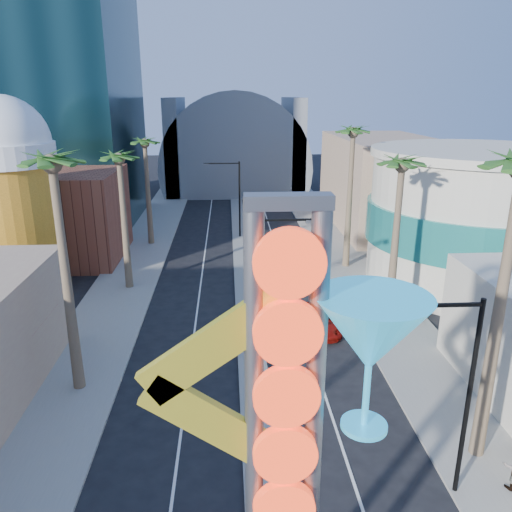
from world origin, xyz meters
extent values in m
cube|color=gray|center=(-9.50, 35.00, 0.07)|extent=(5.00, 100.00, 0.15)
cube|color=gray|center=(9.50, 35.00, 0.07)|extent=(5.00, 100.00, 0.15)
cube|color=gray|center=(0.00, 38.00, 0.07)|extent=(1.60, 84.00, 0.15)
cube|color=brown|center=(-16.00, 38.00, 4.00)|extent=(10.00, 10.00, 8.00)
cube|color=tan|center=(16.00, 48.00, 5.00)|extent=(10.00, 20.00, 10.00)
cylinder|color=#A86A16|center=(-17.00, 30.00, 5.00)|extent=(6.40, 6.40, 10.00)
cylinder|color=white|center=(-17.00, 30.00, 10.40)|extent=(7.00, 7.00, 1.60)
sphere|color=white|center=(-17.00, 30.00, 11.20)|extent=(6.60, 6.60, 6.60)
cylinder|color=beige|center=(18.00, 30.00, 5.00)|extent=(16.00, 16.00, 10.00)
cylinder|color=teal|center=(18.00, 30.00, 5.00)|extent=(16.60, 16.60, 3.00)
cylinder|color=beige|center=(18.00, 30.00, 10.30)|extent=(16.60, 16.60, 0.60)
cylinder|color=slate|center=(0.00, 72.00, 4.00)|extent=(22.00, 16.00, 22.00)
cube|color=slate|center=(-9.00, 72.00, 7.00)|extent=(2.00, 16.00, 14.00)
cube|color=slate|center=(9.00, 72.00, 7.00)|extent=(2.00, 16.00, 14.00)
cylinder|color=slate|center=(-0.70, 3.00, 6.50)|extent=(0.44, 0.44, 12.00)
cylinder|color=slate|center=(0.70, 3.00, 6.50)|extent=(0.44, 0.44, 12.00)
cube|color=slate|center=(0.00, 3.00, 12.40)|extent=(1.80, 0.50, 0.30)
cylinder|color=red|center=(0.00, 2.65, 11.20)|extent=(1.50, 0.25, 1.50)
cylinder|color=red|center=(0.00, 2.65, 9.65)|extent=(1.50, 0.25, 1.50)
cylinder|color=red|center=(0.00, 2.65, 8.10)|extent=(1.50, 0.25, 1.50)
cylinder|color=red|center=(0.00, 2.65, 6.55)|extent=(1.50, 0.25, 1.50)
cylinder|color=red|center=(0.00, 2.65, 5.00)|extent=(1.50, 0.25, 1.50)
cube|color=yellow|center=(-1.60, 3.00, 9.20)|extent=(3.47, 0.25, 2.80)
cube|color=yellow|center=(-1.60, 3.00, 7.20)|extent=(3.47, 0.25, 2.80)
cone|color=#239DC9|center=(1.90, 3.00, 9.40)|extent=(2.60, 2.60, 1.80)
cylinder|color=#239DC9|center=(1.90, 3.00, 7.80)|extent=(0.16, 0.16, 1.60)
cylinder|color=#239DC9|center=(1.90, 3.00, 7.00)|extent=(1.10, 1.10, 0.12)
cylinder|color=black|center=(0.00, 20.00, 4.00)|extent=(0.18, 0.18, 8.00)
cube|color=black|center=(1.80, 20.00, 7.80)|extent=(3.60, 0.12, 0.12)
cube|color=slate|center=(3.40, 20.00, 7.70)|extent=(0.60, 0.25, 0.18)
cylinder|color=black|center=(0.00, 44.00, 4.00)|extent=(0.18, 0.18, 8.00)
cube|color=black|center=(-1.80, 44.00, 7.80)|extent=(3.60, 0.12, 0.12)
cube|color=slate|center=(-3.40, 44.00, 7.70)|extent=(0.60, 0.25, 0.18)
cylinder|color=black|center=(7.20, 8.00, 4.00)|extent=(0.18, 0.18, 8.00)
cube|color=black|center=(5.58, 8.00, 7.80)|extent=(3.24, 0.12, 0.12)
cube|color=slate|center=(4.14, 8.00, 7.70)|extent=(0.60, 0.25, 0.18)
cylinder|color=brown|center=(-9.00, 16.00, 5.75)|extent=(0.40, 0.40, 11.50)
sphere|color=#1A4517|center=(-9.00, 16.00, 11.50)|extent=(2.40, 2.40, 2.40)
cylinder|color=brown|center=(-9.00, 30.00, 5.00)|extent=(0.40, 0.40, 10.00)
sphere|color=#1A4517|center=(-9.00, 30.00, 10.00)|extent=(2.40, 2.40, 2.40)
cylinder|color=brown|center=(-9.00, 42.00, 5.00)|extent=(0.40, 0.40, 10.00)
sphere|color=#1A4517|center=(-9.00, 42.00, 10.00)|extent=(2.40, 2.40, 2.40)
cylinder|color=brown|center=(9.00, 10.00, 6.00)|extent=(0.40, 0.40, 12.00)
cylinder|color=brown|center=(9.00, 22.00, 5.25)|extent=(0.40, 0.40, 10.50)
sphere|color=#1A4517|center=(9.00, 22.00, 10.50)|extent=(2.40, 2.40, 2.40)
cylinder|color=brown|center=(9.00, 34.00, 5.75)|extent=(0.40, 0.40, 11.50)
sphere|color=#1A4517|center=(9.00, 34.00, 11.50)|extent=(2.40, 2.40, 2.40)
imported|color=maroon|center=(4.61, 22.08, 0.68)|extent=(2.49, 4.98, 1.35)
camera|label=1|loc=(-1.22, -6.80, 14.45)|focal=35.00mm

